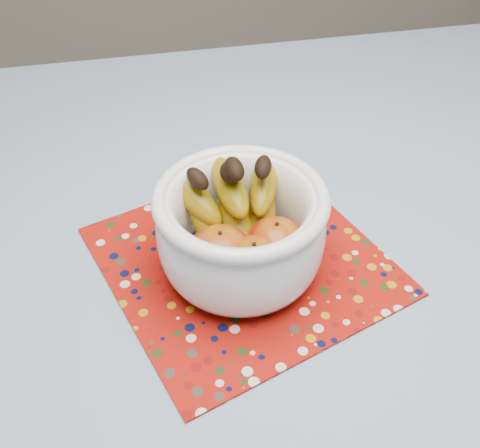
% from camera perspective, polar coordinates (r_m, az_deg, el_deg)
% --- Properties ---
extents(table, '(1.20, 1.20, 0.75)m').
position_cam_1_polar(table, '(0.83, 4.95, -7.35)').
color(table, brown).
rests_on(table, ground).
extents(tablecloth, '(1.32, 1.32, 0.01)m').
position_cam_1_polar(tablecloth, '(0.77, 5.30, -3.41)').
color(tablecloth, '#6487A7').
rests_on(tablecloth, table).
extents(placemat, '(0.43, 0.43, 0.00)m').
position_cam_1_polar(placemat, '(0.76, 0.31, -3.71)').
color(placemat, '#950F08').
rests_on(placemat, tablecloth).
extents(fruit_bowl, '(0.22, 0.21, 0.17)m').
position_cam_1_polar(fruit_bowl, '(0.69, -0.05, -0.15)').
color(fruit_bowl, white).
rests_on(fruit_bowl, placemat).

